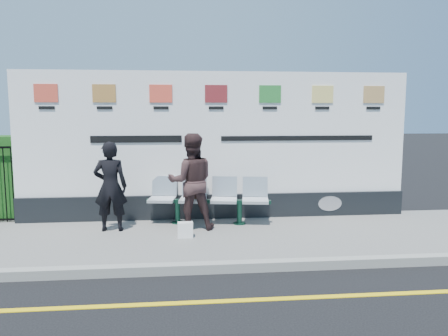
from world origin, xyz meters
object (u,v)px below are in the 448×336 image
object	(u,v)px
billboard	(216,155)
bench	(208,211)
woman_left	(110,186)
woman_right	(191,182)

from	to	relation	value
billboard	bench	xyz separation A→B (m)	(-0.19, -0.52, -1.05)
billboard	woman_left	xyz separation A→B (m)	(-2.02, -0.85, -0.47)
billboard	woman_left	bearing A→B (deg)	-157.10
billboard	woman_left	distance (m)	2.24
bench	woman_left	size ratio (longest dim) A/B	1.41
bench	woman_right	distance (m)	0.82
woman_left	billboard	bearing A→B (deg)	-156.29
woman_left	woman_right	size ratio (longest dim) A/B	0.92
woman_left	woman_right	distance (m)	1.48
billboard	woman_right	world-z (taller)	billboard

